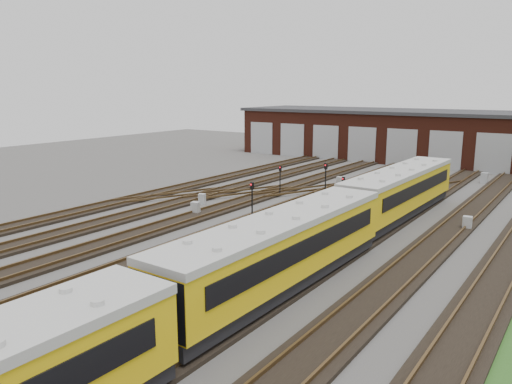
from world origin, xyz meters
The scene contains 13 objects.
ground centered at (0.00, 0.00, 0.00)m, with size 120.00×120.00×0.00m, color #454340.
track_network centered at (-0.17, 0.59, 0.11)m, with size 30.40×70.00×0.33m.
maintenance_shed centered at (-0.01, 39.97, 3.20)m, with size 51.00×12.50×6.35m.
metro_train centered at (6.00, -5.79, 1.95)m, with size 3.05×47.36×3.16m.
signal_mast_0 centered at (-5.00, 11.68, 1.68)m, with size 0.24×0.23×2.60m.
signal_mast_1 centered at (-1.50, 2.52, 1.90)m, with size 0.27×0.26×2.96m.
signal_mast_2 centered at (1.72, 9.90, 1.65)m, with size 0.24×0.22×2.57m.
signal_mast_3 centered at (-0.73, 11.80, 2.02)m, with size 0.24×0.23×3.17m.
relay_cabinet_0 centered at (-6.59, 2.53, 0.48)m, with size 0.57×0.48×0.95m, color #ADB1B3.
relay_cabinet_1 centered at (-2.37, 18.10, 0.49)m, with size 0.58×0.49×0.97m, color #ADB1B3.
relay_cabinet_2 centered at (-8.37, 5.32, 0.43)m, with size 0.52×0.43×0.86m, color #ADB1B3.
relay_cabinet_3 centered at (8.42, 27.84, 0.52)m, with size 0.62×0.52×1.04m, color #ADB1B3.
relay_cabinet_4 centered at (10.77, 9.52, 0.47)m, with size 0.56×0.47×0.94m, color #ADB1B3.
Camera 1 is at (17.31, -24.20, 9.14)m, focal length 35.00 mm.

